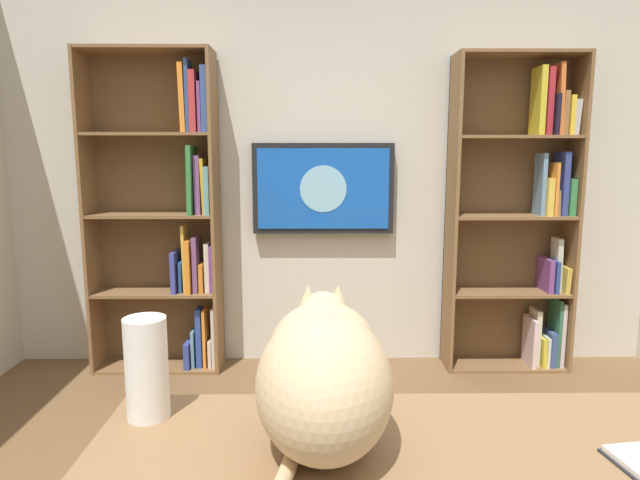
% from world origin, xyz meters
% --- Properties ---
extents(wall_back, '(4.52, 0.06, 2.70)m').
position_xyz_m(wall_back, '(0.00, -2.23, 1.35)').
color(wall_back, beige).
rests_on(wall_back, ground).
extents(bookshelf_left, '(0.82, 0.28, 2.08)m').
position_xyz_m(bookshelf_left, '(-1.28, -2.06, 1.04)').
color(bookshelf_left, brown).
rests_on(bookshelf_left, ground).
extents(bookshelf_right, '(0.85, 0.28, 2.11)m').
position_xyz_m(bookshelf_right, '(1.08, -2.06, 1.05)').
color(bookshelf_right, brown).
rests_on(bookshelf_right, ground).
extents(wall_mounted_tv, '(0.95, 0.07, 0.61)m').
position_xyz_m(wall_mounted_tv, '(0.06, -2.15, 1.22)').
color(wall_mounted_tv, black).
extents(cat, '(0.32, 0.59, 0.36)m').
position_xyz_m(cat, '(0.10, 0.30, 0.94)').
color(cat, '#D1B284').
rests_on(cat, desk).
extents(paper_towel_roll, '(0.11, 0.11, 0.27)m').
position_xyz_m(paper_towel_roll, '(0.56, 0.17, 0.90)').
color(paper_towel_roll, white).
rests_on(paper_towel_roll, desk).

